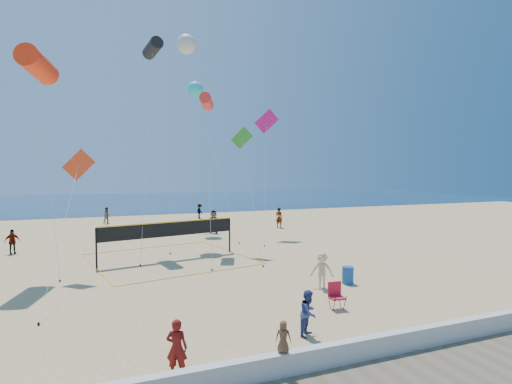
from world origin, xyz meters
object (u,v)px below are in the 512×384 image
object	(u,v)px
camp_chair	(336,294)
trash_barrel	(348,275)
volleyball_net	(169,234)
woman	(177,348)

from	to	relation	value
camp_chair	trash_barrel	xyz separation A→B (m)	(2.39, 2.71, -0.17)
trash_barrel	volleyball_net	distance (m)	10.89
camp_chair	trash_barrel	distance (m)	3.62
woman	camp_chair	bearing A→B (deg)	-131.39
woman	volleyball_net	world-z (taller)	volleyball_net
woman	trash_barrel	bearing A→B (deg)	-123.14
trash_barrel	woman	bearing A→B (deg)	-148.12
camp_chair	volleyball_net	xyz separation A→B (m)	(-4.57, 11.01, 0.96)
woman	volleyball_net	bearing A→B (deg)	-73.34
camp_chair	woman	bearing A→B (deg)	-150.97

